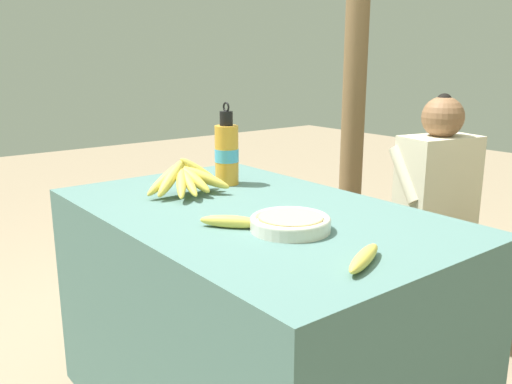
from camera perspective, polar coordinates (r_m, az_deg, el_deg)
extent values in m
cube|color=#4C706B|center=(1.84, -0.42, -13.24)|extent=(1.32, 0.83, 0.76)
sphere|color=#4C381E|center=(1.91, -7.86, 1.74)|extent=(0.05, 0.05, 0.05)
ellipsoid|color=#E0C64C|center=(1.87, -9.47, 1.44)|extent=(0.07, 0.18, 0.12)
ellipsoid|color=#E0C64C|center=(1.86, -8.97, 1.42)|extent=(0.11, 0.17, 0.13)
ellipsoid|color=#E0C64C|center=(1.84, -7.87, 1.13)|extent=(0.19, 0.13, 0.10)
ellipsoid|color=#E0C64C|center=(1.85, -7.20, 1.18)|extent=(0.19, 0.07, 0.10)
ellipsoid|color=#E0C64C|center=(1.87, -6.57, 1.39)|extent=(0.17, 0.07, 0.10)
ellipsoid|color=#E0C64C|center=(1.89, -5.66, 1.61)|extent=(0.18, 0.16, 0.11)
ellipsoid|color=#E0C64C|center=(1.91, -5.80, 1.96)|extent=(0.12, 0.16, 0.14)
ellipsoid|color=#E0C64C|center=(1.94, -6.22, 1.96)|extent=(0.06, 0.16, 0.12)
cylinder|color=silver|center=(1.50, 3.64, -3.48)|extent=(0.22, 0.22, 0.03)
torus|color=silver|center=(1.49, 3.65, -2.89)|extent=(0.22, 0.22, 0.02)
cylinder|color=#D1B77A|center=(1.49, 3.65, -2.74)|extent=(0.18, 0.18, 0.01)
cylinder|color=gold|center=(2.02, -3.10, 3.89)|extent=(0.09, 0.09, 0.22)
cylinder|color=#47A8D1|center=(2.02, -3.10, 3.89)|extent=(0.09, 0.09, 0.05)
cylinder|color=black|center=(2.00, -3.15, 7.74)|extent=(0.05, 0.05, 0.05)
torus|color=black|center=(2.00, -3.17, 8.92)|extent=(0.04, 0.01, 0.04)
ellipsoid|color=#E0C64C|center=(1.52, -2.63, -3.14)|extent=(0.16, 0.14, 0.04)
ellipsoid|color=#E0C64C|center=(1.27, 11.30, -6.83)|extent=(0.11, 0.19, 0.04)
cube|color=brown|center=(2.56, 22.44, -6.28)|extent=(1.66, 0.32, 0.04)
cube|color=brown|center=(2.94, 8.41, -6.91)|extent=(0.06, 0.06, 0.36)
cube|color=brown|center=(3.11, 11.48, -5.87)|extent=(0.06, 0.06, 0.36)
cylinder|color=#564C60|center=(2.82, 12.81, -7.65)|extent=(0.09, 0.09, 0.40)
cylinder|color=#564C60|center=(2.66, 14.65, -4.29)|extent=(0.31, 0.15, 0.09)
cylinder|color=#564C60|center=(2.93, 15.69, -6.97)|extent=(0.09, 0.09, 0.40)
cylinder|color=#564C60|center=(2.78, 17.60, -3.70)|extent=(0.31, 0.15, 0.09)
cube|color=beige|center=(2.57, 18.50, 0.21)|extent=(0.27, 0.38, 0.49)
cylinder|color=beige|center=(2.46, 15.45, 1.78)|extent=(0.21, 0.11, 0.25)
cylinder|color=beige|center=(2.68, 20.67, 2.35)|extent=(0.21, 0.11, 0.25)
sphere|color=brown|center=(2.51, 19.07, 7.45)|extent=(0.18, 0.18, 0.18)
sphere|color=black|center=(2.51, 19.20, 9.00)|extent=(0.07, 0.07, 0.07)
cylinder|color=brown|center=(3.28, 10.43, 13.17)|extent=(0.14, 0.14, 2.38)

